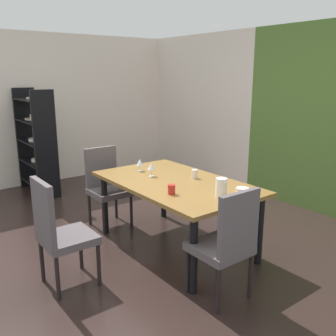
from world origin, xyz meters
The scene contains 14 objects.
ground_plane centered at (0.00, 0.00, -0.01)m, with size 6.29×5.43×0.02m, color black.
back_panel_interior centered at (-1.85, 2.67, 1.26)m, with size 2.59×0.10×2.52m, color silver.
left_interior_panel centered at (-3.10, 0.00, 1.26)m, with size 0.10×5.43×2.52m, color silver.
dining_table centered at (0.33, 0.42, 0.68)m, with size 1.80×1.07×0.75m.
chair_right_near centered at (1.37, 0.14, 0.54)m, with size 0.44×0.44×0.98m.
chair_left_near centered at (-0.71, 0.14, 0.53)m, with size 0.44×0.44×0.97m.
chair_head_near centered at (0.33, -0.89, 0.54)m, with size 0.44×0.44×1.01m.
display_shelf centered at (-2.54, -0.10, 0.82)m, with size 0.93×0.34×1.64m.
wine_glass_rear centered at (0.02, 0.32, 0.86)m, with size 0.08×0.08×0.15m.
wine_glass_right centered at (-0.26, 0.35, 0.86)m, with size 0.08×0.08×0.14m.
serving_bowl_west centered at (1.01, 0.70, 0.77)m, with size 0.12×0.12×0.04m, color silver.
cup_north centered at (0.36, 0.66, 0.80)m, with size 0.07×0.07×0.10m, color silver.
cup_center centered at (0.64, 0.12, 0.80)m, with size 0.07×0.07×0.09m, color red.
pitcher_corner centered at (0.99, 0.43, 0.84)m, with size 0.12×0.11×0.18m.
Camera 1 is at (3.31, -1.95, 1.87)m, focal length 40.00 mm.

